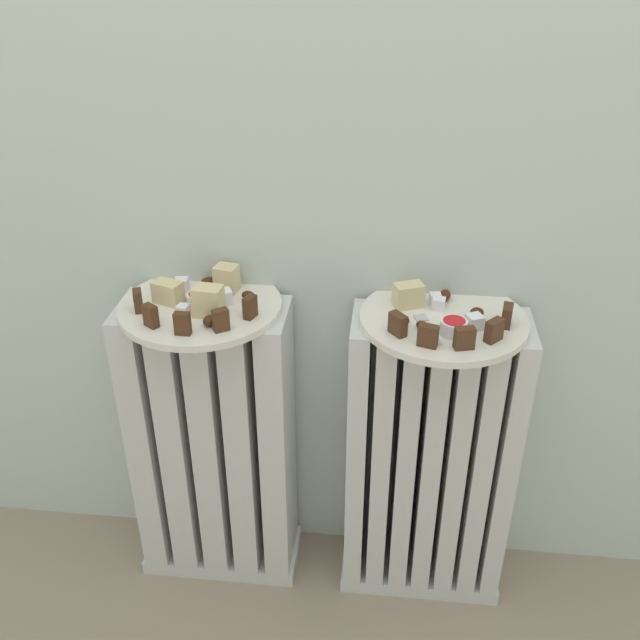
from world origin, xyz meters
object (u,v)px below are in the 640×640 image
at_px(jam_bowl_right, 454,326).
at_px(radiator_left, 214,447).
at_px(jam_bowl_left, 200,298).
at_px(radiator_right, 429,463).
at_px(fork, 427,327).
at_px(plate_left, 201,306).
at_px(plate_right, 443,319).

bearing_deg(jam_bowl_right, radiator_left, 172.53).
bearing_deg(jam_bowl_left, radiator_left, 86.89).
xyz_separation_m(radiator_left, radiator_right, (0.41, 0.00, -0.00)).
height_order(radiator_left, fork, fork).
distance_m(plate_left, jam_bowl_left, 0.02).
bearing_deg(jam_bowl_right, radiator_right, 102.40).
bearing_deg(fork, radiator_left, 174.13).
relative_size(radiator_right, plate_left, 2.16).
bearing_deg(plate_right, plate_left, 180.00).
bearing_deg(plate_left, radiator_left, 180.00).
bearing_deg(jam_bowl_left, plate_left, 86.89).
distance_m(jam_bowl_left, fork, 0.38).
bearing_deg(plate_right, radiator_left, 180.00).
relative_size(plate_right, fork, 2.92).
height_order(jam_bowl_left, jam_bowl_right, jam_bowl_right).
relative_size(radiator_left, jam_bowl_left, 13.56).
distance_m(radiator_right, plate_right, 0.31).
xyz_separation_m(jam_bowl_left, fork, (0.38, -0.04, -0.01)).
bearing_deg(plate_left, radiator_right, 0.00).
xyz_separation_m(radiator_left, plate_right, (0.41, 0.00, 0.31)).
relative_size(jam_bowl_left, jam_bowl_right, 1.03).
distance_m(radiator_right, jam_bowl_right, 0.33).
xyz_separation_m(radiator_right, jam_bowl_right, (0.01, -0.06, 0.33)).
distance_m(radiator_right, jam_bowl_left, 0.52).
height_order(radiator_left, jam_bowl_left, jam_bowl_left).
bearing_deg(fork, plate_right, 54.73).
height_order(plate_right, jam_bowl_left, jam_bowl_left).
bearing_deg(jam_bowl_right, jam_bowl_left, 172.69).
bearing_deg(plate_left, plate_right, 0.00).
bearing_deg(jam_bowl_right, plate_left, 172.53).
distance_m(radiator_right, plate_left, 0.51).
bearing_deg(jam_bowl_right, plate_right, 102.40).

